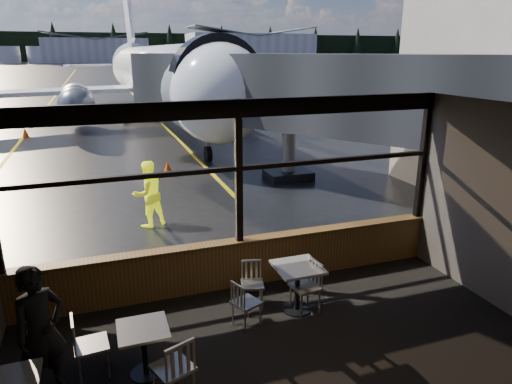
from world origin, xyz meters
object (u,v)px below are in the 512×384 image
cafe_table_near (297,288)px  chair_mid_w (91,345)px  cafe_table_mid (145,351)px  chair_mid_s (173,368)px  passenger (41,333)px  airliner (156,36)px  ground_crew (148,194)px  chair_near_e (305,287)px  cone_wing (25,133)px  chair_near_w (246,303)px  jet_bridge (297,113)px  cone_nose (168,167)px  chair_near_n (252,285)px

cafe_table_near → chair_mid_w: chair_mid_w is taller
cafe_table_mid → chair_mid_s: size_ratio=0.77×
passenger → airliner: bearing=44.1°
cafe_table_near → ground_crew: size_ratio=0.50×
chair_near_e → cone_wing: (-6.62, 19.72, -0.21)m
airliner → chair_near_e: 23.45m
chair_near_w → passenger: (-2.91, -0.61, 0.50)m
chair_near_e → chair_mid_w: chair_near_e is taller
chair_near_e → chair_near_w: bearing=86.3°
jet_bridge → cafe_table_mid: bearing=-126.7°
jet_bridge → cone_nose: jet_bridge is taller
chair_mid_w → airliner: bearing=165.1°
chair_near_n → cone_wing: (-5.83, 19.24, -0.15)m
cafe_table_mid → chair_near_n: bearing=31.6°
chair_near_n → cone_wing: bearing=-59.4°
passenger → cone_wing: 20.57m
airliner → cafe_table_near: 23.38m
chair_mid_s → chair_mid_w: chair_mid_s is taller
cafe_table_near → cone_wing: cafe_table_near is taller
cone_wing → cone_nose: bearing=-58.5°
cafe_table_mid → passenger: size_ratio=0.41×
cone_nose → cafe_table_mid: bearing=-100.2°
chair_near_e → ground_crew: 5.41m
cafe_table_near → ground_crew: (-1.91, 4.91, 0.43)m
chair_mid_s → chair_mid_w: size_ratio=1.03×
cafe_table_mid → chair_mid_w: size_ratio=0.80×
jet_bridge → passenger: bearing=-132.5°
airliner → chair_near_n: airliner is taller
passenger → cone_wing: bearing=62.9°
jet_bridge → cafe_table_mid: jet_bridge is taller
airliner → cone_nose: size_ratio=75.31×
chair_near_e → chair_near_n: chair_near_e is taller
chair_mid_s → ground_crew: 6.37m
ground_crew → cone_wing: bearing=-96.5°
chair_near_w → cafe_table_near: bearing=77.0°
cafe_table_near → passenger: 3.97m
chair_near_e → ground_crew: (-2.02, 5.00, 0.38)m
cafe_table_mid → cone_nose: size_ratio=1.63×
chair_mid_w → passenger: size_ratio=0.51×
chair_near_w → passenger: 3.01m
cone_nose → chair_mid_s: bearing=-98.3°
chair_near_e → passenger: passenger is taller
cone_wing → chair_mid_w: bearing=-81.0°
airliner → ground_crew: size_ratio=20.03×
cafe_table_mid → airliner: bearing=81.5°
cafe_table_near → ground_crew: bearing=111.3°
airliner → cafe_table_mid: size_ratio=46.12×
cafe_table_mid → passenger: 1.35m
chair_mid_s → cone_wing: size_ratio=1.88×
cafe_table_near → chair_mid_w: 3.37m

